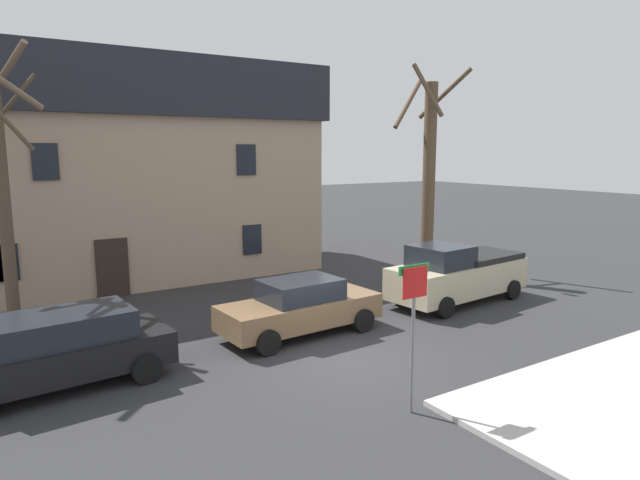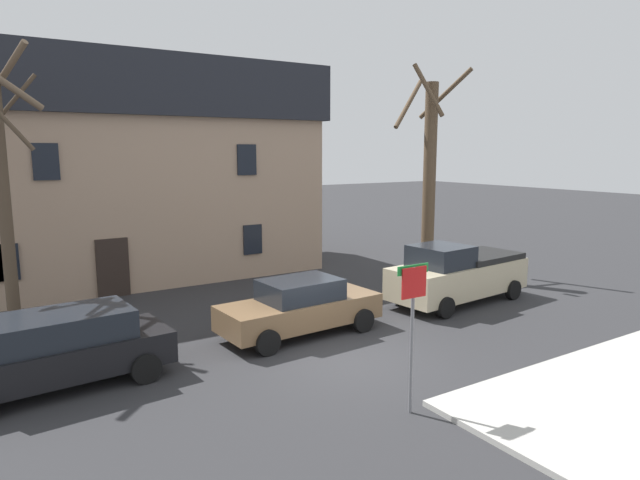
{
  "view_description": "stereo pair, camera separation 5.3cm",
  "coord_description": "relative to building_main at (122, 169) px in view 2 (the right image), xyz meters",
  "views": [
    {
      "loc": [
        -7.7,
        -10.72,
        5.16
      ],
      "look_at": [
        1.28,
        3.29,
        2.46
      ],
      "focal_mm": 31.03,
      "sensor_mm": 36.0,
      "label": 1
    },
    {
      "loc": [
        -7.66,
        -10.75,
        5.16
      ],
      "look_at": [
        1.28,
        3.29,
        2.46
      ],
      "focal_mm": 31.03,
      "sensor_mm": 36.0,
      "label": 2
    }
  ],
  "objects": [
    {
      "name": "tree_bare_mid",
      "position": [
        -4.73,
        -7.32,
        -0.34
      ],
      "size": [
        2.38,
        2.51,
        7.94
      ],
      "color": "#4C3D2D",
      "rests_on": "ground_plane"
    },
    {
      "name": "car_brown_sedan",
      "position": [
        2.19,
        -10.83,
        -3.6
      ],
      "size": [
        4.74,
        2.17,
        1.6
      ],
      "color": "brown",
      "rests_on": "ground_plane"
    },
    {
      "name": "ground_plane",
      "position": [
        2.23,
        -13.09,
        -4.4
      ],
      "size": [
        120.0,
        120.0,
        0.0
      ],
      "primitive_type": "plane",
      "color": "#2D2D30"
    },
    {
      "name": "street_sign_pole",
      "position": [
        1.62,
        -16.11,
        -2.31
      ],
      "size": [
        0.76,
        0.07,
        3.0
      ],
      "color": "slate",
      "rests_on": "ground_plane"
    },
    {
      "name": "building_main",
      "position": [
        0.0,
        0.0,
        0.0
      ],
      "size": [
        15.49,
        7.9,
        8.64
      ],
      "color": "tan",
      "rests_on": "ground_plane"
    },
    {
      "name": "car_black_wagon",
      "position": [
        -4.08,
        -11.03,
        -3.53
      ],
      "size": [
        4.91,
        2.38,
        1.67
      ],
      "color": "black",
      "rests_on": "ground_plane"
    },
    {
      "name": "pickup_truck_beige",
      "position": [
        8.43,
        -10.81,
        -3.4
      ],
      "size": [
        5.48,
        2.54,
        2.07
      ],
      "color": "#C6B793",
      "rests_on": "ground_plane"
    },
    {
      "name": "tree_bare_far",
      "position": [
        10.57,
        -7.02,
        -0.09
      ],
      "size": [
        2.96,
        2.43,
        8.54
      ],
      "color": "brown",
      "rests_on": "ground_plane"
    }
  ]
}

